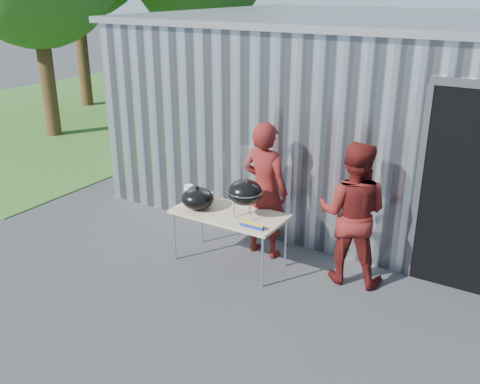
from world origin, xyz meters
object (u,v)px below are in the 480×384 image
Objects in this scene: kettle_grill at (245,187)px; person_cook at (265,190)px; folding_table at (229,215)px; person_bystander at (352,213)px.

kettle_grill is 0.49× the size of person_cook.
folding_table is 0.62m from person_cook.
person_cook is 1.04× the size of person_bystander.
person_cook is (0.00, 0.51, -0.21)m from kettle_grill.
folding_table is at bearing 6.29° from person_bystander.
person_bystander is at bearing 16.46° from folding_table.
folding_table is 1.60× the size of kettle_grill.
kettle_grill is 1.38m from person_bystander.
kettle_grill is (0.24, -0.00, 0.46)m from folding_table.
person_cook is 1.28m from person_bystander.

